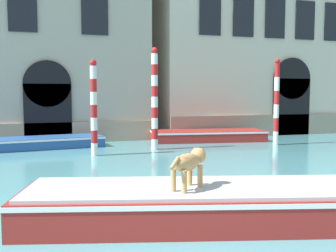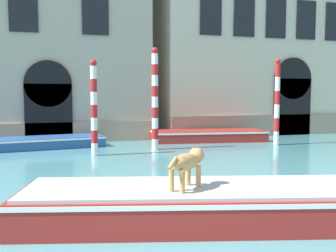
# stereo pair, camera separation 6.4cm
# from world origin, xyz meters

# --- Properties ---
(palazzo_left) EXTENTS (11.60, 6.13, 13.72)m
(palazzo_left) POSITION_xyz_m (-1.95, 19.25, 6.84)
(palazzo_left) COLOR #B2A893
(palazzo_left) RESTS_ON ground_plane
(palazzo_right) EXTENTS (11.54, 6.13, 13.59)m
(palazzo_right) POSITION_xyz_m (10.52, 19.25, 6.78)
(palazzo_right) COLOR beige
(palazzo_right) RESTS_ON ground_plane
(boat_foreground) EXTENTS (7.07, 3.47, 0.66)m
(boat_foreground) POSITION_xyz_m (1.80, 4.08, 0.35)
(boat_foreground) COLOR maroon
(boat_foreground) RESTS_ON ground_plane
(dog_on_deck) EXTENTS (0.86, 0.73, 0.69)m
(dog_on_deck) POSITION_xyz_m (1.30, 4.06, 1.11)
(dog_on_deck) COLOR tan
(dog_on_deck) RESTS_ON boat_foreground
(boat_moored_near_palazzo) EXTENTS (6.82, 2.50, 0.46)m
(boat_moored_near_palazzo) POSITION_xyz_m (-2.11, 14.70, 0.24)
(boat_moored_near_palazzo) COLOR #234C8C
(boat_moored_near_palazzo) RESTS_ON ground_plane
(boat_moored_far) EXTENTS (5.56, 2.55, 0.51)m
(boat_moored_far) POSITION_xyz_m (6.25, 15.05, 0.27)
(boat_moored_far) COLOR maroon
(boat_moored_far) RESTS_ON ground_plane
(mooring_pole_0) EXTENTS (0.27, 0.27, 4.10)m
(mooring_pole_0) POSITION_xyz_m (3.11, 13.04, 2.07)
(mooring_pole_0) COLOR white
(mooring_pole_0) RESTS_ON ground_plane
(mooring_pole_1) EXTENTS (0.25, 0.25, 3.49)m
(mooring_pole_1) POSITION_xyz_m (0.59, 12.19, 1.76)
(mooring_pole_1) COLOR white
(mooring_pole_1) RESTS_ON ground_plane
(mooring_pole_4) EXTENTS (0.23, 0.23, 3.78)m
(mooring_pole_4) POSITION_xyz_m (8.58, 12.85, 1.91)
(mooring_pole_4) COLOR white
(mooring_pole_4) RESTS_ON ground_plane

